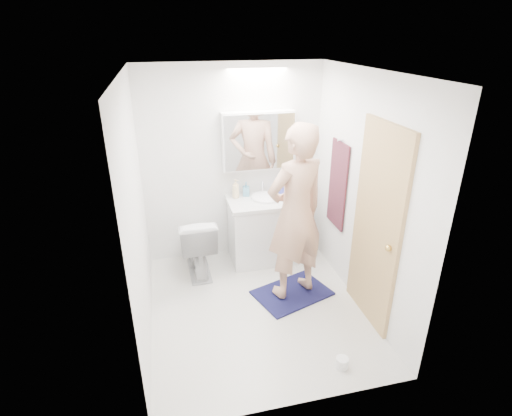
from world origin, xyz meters
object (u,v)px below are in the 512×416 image
object	(u,v)px
vanity_cabinet	(266,231)
toilet_paper_roll	(342,363)
medicine_cabinet	(258,141)
toilet	(197,244)
person	(296,214)
toothbrush_cup	(281,189)
soap_bottle_a	(236,189)
soap_bottle_b	(246,189)

from	to	relation	value
vanity_cabinet	toilet_paper_roll	xyz separation A→B (m)	(0.17, -1.94, -0.34)
medicine_cabinet	toilet	distance (m)	1.43
person	toilet_paper_roll	world-z (taller)	person
toothbrush_cup	toilet_paper_roll	size ratio (longest dim) A/B	1.00
toothbrush_cup	vanity_cabinet	bearing A→B (deg)	-145.42
soap_bottle_a	toothbrush_cup	world-z (taller)	soap_bottle_a
toilet_paper_roll	person	bearing A→B (deg)	94.64
person	toilet_paper_roll	bearing A→B (deg)	75.69
person	medicine_cabinet	bearing A→B (deg)	-101.28
person	toothbrush_cup	bearing A→B (deg)	-117.48
vanity_cabinet	toothbrush_cup	world-z (taller)	toothbrush_cup
toilet	toilet_paper_roll	bearing A→B (deg)	118.95
toilet	toothbrush_cup	world-z (taller)	toothbrush_cup
soap_bottle_b	medicine_cabinet	bearing A→B (deg)	10.46
person	toilet	bearing A→B (deg)	-55.22
medicine_cabinet	toilet_paper_roll	distance (m)	2.61
toilet	person	distance (m)	1.35
vanity_cabinet	soap_bottle_a	distance (m)	0.67
toilet	soap_bottle_a	size ratio (longest dim) A/B	3.24
soap_bottle_b	toothbrush_cup	distance (m)	0.45
medicine_cabinet	toilet	world-z (taller)	medicine_cabinet
toilet	soap_bottle_a	xyz separation A→B (m)	(0.53, 0.27, 0.56)
person	toothbrush_cup	size ratio (longest dim) A/B	17.11
person	soap_bottle_b	xyz separation A→B (m)	(-0.30, 1.01, -0.08)
medicine_cabinet	soap_bottle_a	size ratio (longest dim) A/B	3.75
toothbrush_cup	toilet_paper_roll	world-z (taller)	toothbrush_cup
person	soap_bottle_a	world-z (taller)	person
vanity_cabinet	medicine_cabinet	xyz separation A→B (m)	(-0.06, 0.21, 1.11)
toilet	person	bearing A→B (deg)	142.55
person	toothbrush_cup	xyz separation A→B (m)	(0.15, 0.99, -0.12)
toilet	soap_bottle_b	bearing A→B (deg)	-157.38
soap_bottle_b	toothbrush_cup	world-z (taller)	soap_bottle_b
person	soap_bottle_b	size ratio (longest dim) A/B	10.64
toilet	toilet_paper_roll	world-z (taller)	toilet
medicine_cabinet	toilet_paper_roll	xyz separation A→B (m)	(0.23, -2.15, -1.45)
toilet	person	world-z (taller)	person
vanity_cabinet	toilet_paper_roll	size ratio (longest dim) A/B	8.18
toothbrush_cup	person	bearing A→B (deg)	-98.53
medicine_cabinet	soap_bottle_b	bearing A→B (deg)	-169.54
vanity_cabinet	person	bearing A→B (deg)	-84.21
toilet	soap_bottle_b	xyz separation A→B (m)	(0.67, 0.30, 0.53)
medicine_cabinet	toothbrush_cup	xyz separation A→B (m)	(0.29, -0.05, -0.63)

